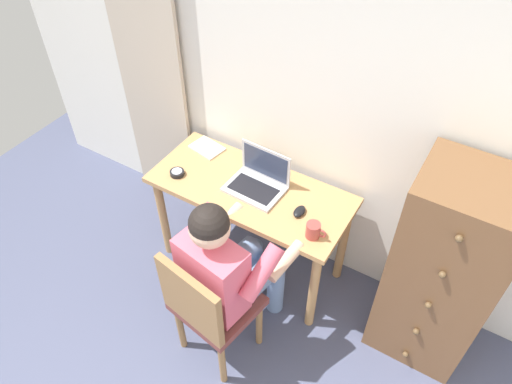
# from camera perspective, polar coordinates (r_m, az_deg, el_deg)

# --- Properties ---
(wall_back) EXTENTS (4.80, 0.05, 2.50)m
(wall_back) POSITION_cam_1_polar(r_m,az_deg,el_deg) (2.72, 9.20, 10.02)
(wall_back) COLOR silver
(wall_back) RESTS_ON ground_plane
(curtain_panel) EXTENTS (0.54, 0.03, 2.13)m
(curtain_panel) POSITION_cam_1_polar(r_m,az_deg,el_deg) (3.37, -12.36, 13.09)
(curtain_panel) COLOR #BCAD99
(curtain_panel) RESTS_ON ground_plane
(desk) EXTENTS (1.25, 0.55, 0.74)m
(desk) POSITION_cam_1_polar(r_m,az_deg,el_deg) (3.00, -0.65, -1.11)
(desk) COLOR tan
(desk) RESTS_ON ground_plane
(dresser) EXTENTS (0.52, 0.49, 1.31)m
(dresser) POSITION_cam_1_polar(r_m,az_deg,el_deg) (2.79, 21.22, -8.82)
(dresser) COLOR brown
(dresser) RESTS_ON ground_plane
(chair) EXTENTS (0.48, 0.46, 0.90)m
(chair) POSITION_cam_1_polar(r_m,az_deg,el_deg) (2.68, -5.71, -13.35)
(chair) COLOR brown
(chair) RESTS_ON ground_plane
(person_seated) EXTENTS (0.59, 0.63, 1.21)m
(person_seated) POSITION_cam_1_polar(r_m,az_deg,el_deg) (2.60, -3.19, -8.63)
(person_seated) COLOR #6B84AD
(person_seated) RESTS_ON ground_plane
(laptop) EXTENTS (0.35, 0.27, 0.24)m
(laptop) POSITION_cam_1_polar(r_m,az_deg,el_deg) (2.89, 0.27, 1.44)
(laptop) COLOR #B7BABF
(laptop) RESTS_ON desk
(computer_mouse) EXTENTS (0.06, 0.10, 0.03)m
(computer_mouse) POSITION_cam_1_polar(r_m,az_deg,el_deg) (2.77, 5.20, -2.32)
(computer_mouse) COLOR black
(computer_mouse) RESTS_ON desk
(desk_clock) EXTENTS (0.09, 0.09, 0.03)m
(desk_clock) POSITION_cam_1_polar(r_m,az_deg,el_deg) (3.03, -9.37, 2.26)
(desk_clock) COLOR black
(desk_clock) RESTS_ON desk
(notebook_pad) EXTENTS (0.23, 0.19, 0.01)m
(notebook_pad) POSITION_cam_1_polar(r_m,az_deg,el_deg) (3.21, -5.85, 5.26)
(notebook_pad) COLOR silver
(notebook_pad) RESTS_ON desk
(coffee_mug) EXTENTS (0.12, 0.08, 0.09)m
(coffee_mug) POSITION_cam_1_polar(r_m,az_deg,el_deg) (2.64, 6.85, -4.57)
(coffee_mug) COLOR #9E3D38
(coffee_mug) RESTS_ON desk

